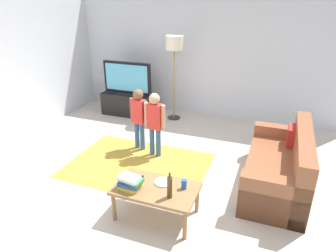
{
  "coord_description": "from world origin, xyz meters",
  "views": [
    {
      "loc": [
        1.54,
        -3.47,
        2.56
      ],
      "look_at": [
        0.0,
        0.6,
        0.65
      ],
      "focal_mm": 32.54,
      "sensor_mm": 36.0,
      "label": 1
    }
  ],
  "objects_px": {
    "coffee_table": "(156,191)",
    "tv_remote": "(137,177)",
    "plate": "(163,182)",
    "couch": "(282,169)",
    "child_center": "(155,119)",
    "tv_stand": "(129,104)",
    "tv": "(127,78)",
    "floor_lamp": "(174,47)",
    "child_near_tv": "(139,114)",
    "soda_can": "(184,184)",
    "bottle": "(170,187)",
    "book_stack": "(130,182)"
  },
  "relations": [
    {
      "from": "bottle",
      "to": "soda_can",
      "type": "bearing_deg",
      "value": 65.56
    },
    {
      "from": "tv",
      "to": "soda_can",
      "type": "distance_m",
      "value": 3.64
    },
    {
      "from": "bottle",
      "to": "coffee_table",
      "type": "bearing_deg",
      "value": 151.39
    },
    {
      "from": "child_center",
      "to": "tv",
      "type": "bearing_deg",
      "value": 130.4
    },
    {
      "from": "couch",
      "to": "child_center",
      "type": "relative_size",
      "value": 1.63
    },
    {
      "from": "floor_lamp",
      "to": "tv_remote",
      "type": "bearing_deg",
      "value": -79.06
    },
    {
      "from": "child_center",
      "to": "soda_can",
      "type": "distance_m",
      "value": 1.64
    },
    {
      "from": "couch",
      "to": "plate",
      "type": "distance_m",
      "value": 1.76
    },
    {
      "from": "couch",
      "to": "child_near_tv",
      "type": "bearing_deg",
      "value": 171.78
    },
    {
      "from": "child_near_tv",
      "to": "soda_can",
      "type": "xyz_separation_m",
      "value": [
        1.29,
        -1.46,
        -0.18
      ]
    },
    {
      "from": "tv",
      "to": "child_near_tv",
      "type": "bearing_deg",
      "value": -55.85
    },
    {
      "from": "book_stack",
      "to": "child_near_tv",
      "type": "bearing_deg",
      "value": 112.32
    },
    {
      "from": "child_center",
      "to": "bottle",
      "type": "bearing_deg",
      "value": -61.64
    },
    {
      "from": "floor_lamp",
      "to": "child_near_tv",
      "type": "bearing_deg",
      "value": -92.99
    },
    {
      "from": "tv_remote",
      "to": "bottle",
      "type": "bearing_deg",
      "value": -50.09
    },
    {
      "from": "tv",
      "to": "tv_remote",
      "type": "relative_size",
      "value": 6.47
    },
    {
      "from": "tv_remote",
      "to": "book_stack",
      "type": "bearing_deg",
      "value": -112.1
    },
    {
      "from": "book_stack",
      "to": "bottle",
      "type": "height_order",
      "value": "bottle"
    },
    {
      "from": "tv_remote",
      "to": "plate",
      "type": "distance_m",
      "value": 0.35
    },
    {
      "from": "child_near_tv",
      "to": "coffee_table",
      "type": "height_order",
      "value": "child_near_tv"
    },
    {
      "from": "tv",
      "to": "coffee_table",
      "type": "xyz_separation_m",
      "value": [
        1.91,
        -2.95,
        -0.48
      ]
    },
    {
      "from": "tv",
      "to": "book_stack",
      "type": "xyz_separation_m",
      "value": [
        1.63,
        -3.07,
        -0.35
      ]
    },
    {
      "from": "floor_lamp",
      "to": "coffee_table",
      "type": "height_order",
      "value": "floor_lamp"
    },
    {
      "from": "soda_can",
      "to": "plate",
      "type": "relative_size",
      "value": 0.55
    },
    {
      "from": "couch",
      "to": "soda_can",
      "type": "bearing_deg",
      "value": -134.55
    },
    {
      "from": "couch",
      "to": "floor_lamp",
      "type": "xyz_separation_m",
      "value": [
        -2.3,
        1.91,
        1.25
      ]
    },
    {
      "from": "floor_lamp",
      "to": "tv",
      "type": "bearing_deg",
      "value": -170.46
    },
    {
      "from": "tv_stand",
      "to": "couch",
      "type": "relative_size",
      "value": 0.67
    },
    {
      "from": "tv_remote",
      "to": "soda_can",
      "type": "bearing_deg",
      "value": -27.16
    },
    {
      "from": "bottle",
      "to": "tv_remote",
      "type": "height_order",
      "value": "bottle"
    },
    {
      "from": "child_center",
      "to": "plate",
      "type": "relative_size",
      "value": 5.03
    },
    {
      "from": "floor_lamp",
      "to": "child_center",
      "type": "xyz_separation_m",
      "value": [
        0.27,
        -1.7,
        -0.88
      ]
    },
    {
      "from": "couch",
      "to": "coffee_table",
      "type": "relative_size",
      "value": 1.8
    },
    {
      "from": "bottle",
      "to": "child_center",
      "type": "bearing_deg",
      "value": 118.36
    },
    {
      "from": "coffee_table",
      "to": "tv_remote",
      "type": "bearing_deg",
      "value": 161.57
    },
    {
      "from": "tv_stand",
      "to": "bottle",
      "type": "height_order",
      "value": "bottle"
    },
    {
      "from": "coffee_table",
      "to": "floor_lamp",
      "type": "bearing_deg",
      "value": 105.81
    },
    {
      "from": "child_center",
      "to": "book_stack",
      "type": "distance_m",
      "value": 1.59
    },
    {
      "from": "floor_lamp",
      "to": "child_near_tv",
      "type": "xyz_separation_m",
      "value": [
        -0.08,
        -1.57,
        -0.89
      ]
    },
    {
      "from": "book_stack",
      "to": "plate",
      "type": "xyz_separation_m",
      "value": [
        0.33,
        0.23,
        -0.07
      ]
    },
    {
      "from": "tv_stand",
      "to": "tv",
      "type": "height_order",
      "value": "tv"
    },
    {
      "from": "floor_lamp",
      "to": "soda_can",
      "type": "xyz_separation_m",
      "value": [
        1.21,
        -3.03,
        -1.06
      ]
    },
    {
      "from": "book_stack",
      "to": "soda_can",
      "type": "height_order",
      "value": "book_stack"
    },
    {
      "from": "floor_lamp",
      "to": "book_stack",
      "type": "distance_m",
      "value": 3.46
    },
    {
      "from": "plate",
      "to": "child_center",
      "type": "bearing_deg",
      "value": 116.98
    },
    {
      "from": "couch",
      "to": "tv_remote",
      "type": "xyz_separation_m",
      "value": [
        -1.72,
        -1.11,
        0.14
      ]
    },
    {
      "from": "tv_stand",
      "to": "child_near_tv",
      "type": "distance_m",
      "value": 1.75
    },
    {
      "from": "soda_can",
      "to": "tv_stand",
      "type": "bearing_deg",
      "value": 127.85
    },
    {
      "from": "tv_remote",
      "to": "soda_can",
      "type": "xyz_separation_m",
      "value": [
        0.62,
        0.0,
        0.05
      ]
    },
    {
      "from": "couch",
      "to": "plate",
      "type": "relative_size",
      "value": 8.18
    }
  ]
}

